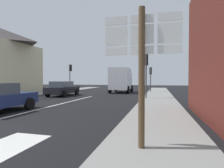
{
  "coord_description": "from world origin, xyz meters",
  "views": [
    {
      "loc": [
        6.37,
        -4.43,
        1.63
      ],
      "look_at": [
        2.14,
        11.77,
        1.23
      ],
      "focal_mm": 28.75,
      "sensor_mm": 36.0,
      "label": 1
    }
  ],
  "objects_px": {
    "route_sign_post": "(142,63)",
    "traffic_light_near_right": "(146,66)",
    "sedan_far": "(63,88)",
    "delivery_truck": "(121,80)",
    "traffic_light_far_right": "(151,74)",
    "traffic_light_far_left": "(70,72)"
  },
  "relations": [
    {
      "from": "route_sign_post",
      "to": "traffic_light_near_right",
      "type": "relative_size",
      "value": 0.86
    },
    {
      "from": "traffic_light_near_right",
      "to": "sedan_far",
      "type": "bearing_deg",
      "value": 171.36
    },
    {
      "from": "delivery_truck",
      "to": "traffic_light_near_right",
      "type": "relative_size",
      "value": 1.36
    },
    {
      "from": "traffic_light_near_right",
      "to": "traffic_light_far_right",
      "type": "bearing_deg",
      "value": 90.0
    },
    {
      "from": "traffic_light_near_right",
      "to": "delivery_truck",
      "type": "bearing_deg",
      "value": 116.17
    },
    {
      "from": "traffic_light_far_right",
      "to": "delivery_truck",
      "type": "bearing_deg",
      "value": -165.78
    },
    {
      "from": "traffic_light_near_right",
      "to": "traffic_light_far_right",
      "type": "distance_m",
      "value": 8.3
    },
    {
      "from": "delivery_truck",
      "to": "traffic_light_far_left",
      "type": "xyz_separation_m",
      "value": [
        -7.11,
        0.01,
        1.09
      ]
    },
    {
      "from": "traffic_light_far_left",
      "to": "traffic_light_far_right",
      "type": "height_order",
      "value": "traffic_light_far_left"
    },
    {
      "from": "sedan_far",
      "to": "delivery_truck",
      "type": "distance_m",
      "value": 7.79
    },
    {
      "from": "traffic_light_near_right",
      "to": "traffic_light_far_right",
      "type": "xyz_separation_m",
      "value": [
        0.0,
        8.29,
        -0.38
      ]
    },
    {
      "from": "sedan_far",
      "to": "traffic_light_far_left",
      "type": "distance_m",
      "value": 6.83
    },
    {
      "from": "traffic_light_far_right",
      "to": "sedan_far",
      "type": "bearing_deg",
      "value": -140.09
    },
    {
      "from": "route_sign_post",
      "to": "traffic_light_far_right",
      "type": "height_order",
      "value": "same"
    },
    {
      "from": "traffic_light_far_left",
      "to": "delivery_truck",
      "type": "bearing_deg",
      "value": -0.06
    },
    {
      "from": "traffic_light_far_right",
      "to": "route_sign_post",
      "type": "bearing_deg",
      "value": -88.1
    },
    {
      "from": "sedan_far",
      "to": "delivery_truck",
      "type": "bearing_deg",
      "value": 51.99
    },
    {
      "from": "sedan_far",
      "to": "traffic_light_near_right",
      "type": "xyz_separation_m",
      "value": [
        8.39,
        -1.27,
        1.99
      ]
    },
    {
      "from": "sedan_far",
      "to": "traffic_light_far_right",
      "type": "distance_m",
      "value": 11.05
    },
    {
      "from": "route_sign_post",
      "to": "traffic_light_far_left",
      "type": "bearing_deg",
      "value": 121.77
    },
    {
      "from": "delivery_truck",
      "to": "traffic_light_far_right",
      "type": "bearing_deg",
      "value": 14.22
    },
    {
      "from": "delivery_truck",
      "to": "traffic_light_far_right",
      "type": "xyz_separation_m",
      "value": [
        3.62,
        0.92,
        0.72
      ]
    }
  ]
}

